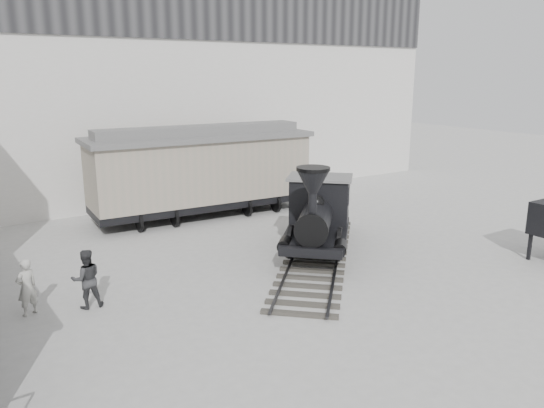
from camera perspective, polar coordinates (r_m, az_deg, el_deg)
ground at (r=16.22m, az=9.45°, el=-9.57°), size 90.00×90.00×0.00m
north_wall at (r=27.79m, az=-11.84°, el=11.83°), size 34.00×2.51×11.00m
locomotive at (r=19.33m, az=5.02°, el=-1.55°), size 8.30×8.62×3.47m
boxcar at (r=24.26m, az=-7.61°, el=3.72°), size 10.31×3.74×4.15m
visitor_a at (r=15.88m, az=-24.89°, el=-8.13°), size 0.69×0.58×1.60m
visitor_b at (r=15.74m, az=-19.33°, el=-7.61°), size 0.88×0.72×1.70m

